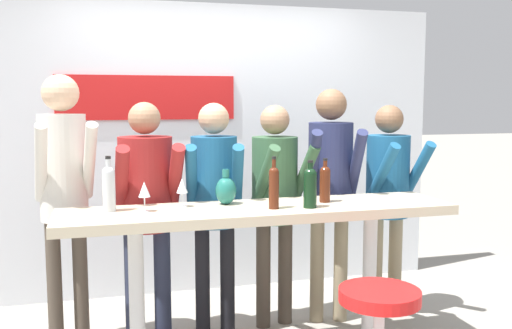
{
  "coord_description": "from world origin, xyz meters",
  "views": [
    {
      "loc": [
        -0.93,
        -3.29,
        1.65
      ],
      "look_at": [
        0.0,
        0.08,
        1.24
      ],
      "focal_mm": 40.0,
      "sensor_mm": 36.0,
      "label": 1
    }
  ],
  "objects_px": {
    "wine_bottle_0": "(109,186)",
    "person_right": "(388,186)",
    "wine_bottle_2": "(274,185)",
    "wine_glass_0": "(144,190)",
    "person_far_left": "(64,177)",
    "decorative_vase": "(226,190)",
    "tasting_table": "(260,232)",
    "person_center_right": "(330,178)",
    "person_left": "(146,196)",
    "wine_glass_1": "(182,187)",
    "bar_stool": "(379,328)",
    "wine_bottle_3": "(325,182)",
    "person_center_left": "(214,192)",
    "person_center": "(275,190)",
    "wine_bottle_1": "(310,186)"
  },
  "relations": [
    {
      "from": "wine_bottle_2",
      "to": "wine_bottle_3",
      "type": "xyz_separation_m",
      "value": [
        0.38,
        0.13,
        -0.01
      ]
    },
    {
      "from": "tasting_table",
      "to": "wine_glass_1",
      "type": "relative_size",
      "value": 13.61
    },
    {
      "from": "person_far_left",
      "to": "person_left",
      "type": "relative_size",
      "value": 1.11
    },
    {
      "from": "person_center_left",
      "to": "wine_glass_0",
      "type": "height_order",
      "value": "person_center_left"
    },
    {
      "from": "wine_bottle_3",
      "to": "wine_glass_1",
      "type": "relative_size",
      "value": 1.58
    },
    {
      "from": "wine_glass_1",
      "to": "person_center_right",
      "type": "bearing_deg",
      "value": 19.18
    },
    {
      "from": "wine_bottle_0",
      "to": "decorative_vase",
      "type": "bearing_deg",
      "value": 3.27
    },
    {
      "from": "person_center_right",
      "to": "person_center_left",
      "type": "bearing_deg",
      "value": -167.36
    },
    {
      "from": "person_center_left",
      "to": "person_center",
      "type": "height_order",
      "value": "person_center_left"
    },
    {
      "from": "wine_bottle_0",
      "to": "wine_bottle_1",
      "type": "height_order",
      "value": "wine_bottle_0"
    },
    {
      "from": "person_center_left",
      "to": "wine_bottle_3",
      "type": "height_order",
      "value": "person_center_left"
    },
    {
      "from": "person_far_left",
      "to": "wine_bottle_2",
      "type": "xyz_separation_m",
      "value": [
        1.22,
        -0.62,
        -0.01
      ]
    },
    {
      "from": "person_center_left",
      "to": "wine_glass_0",
      "type": "bearing_deg",
      "value": -126.87
    },
    {
      "from": "person_left",
      "to": "person_right",
      "type": "bearing_deg",
      "value": -2.39
    },
    {
      "from": "person_center",
      "to": "person_right",
      "type": "bearing_deg",
      "value": -12.83
    },
    {
      "from": "wine_bottle_0",
      "to": "wine_glass_1",
      "type": "height_order",
      "value": "wine_bottle_0"
    },
    {
      "from": "person_center_right",
      "to": "person_right",
      "type": "xyz_separation_m",
      "value": [
        0.47,
        0.0,
        -0.08
      ]
    },
    {
      "from": "person_center",
      "to": "wine_bottle_1",
      "type": "height_order",
      "value": "person_center"
    },
    {
      "from": "person_far_left",
      "to": "wine_glass_1",
      "type": "xyz_separation_m",
      "value": [
        0.7,
        -0.42,
        -0.03
      ]
    },
    {
      "from": "person_far_left",
      "to": "person_center_right",
      "type": "bearing_deg",
      "value": -9.43
    },
    {
      "from": "wine_bottle_3",
      "to": "wine_glass_0",
      "type": "bearing_deg",
      "value": -179.38
    },
    {
      "from": "wine_bottle_2",
      "to": "wine_bottle_3",
      "type": "height_order",
      "value": "wine_bottle_2"
    },
    {
      "from": "tasting_table",
      "to": "wine_glass_0",
      "type": "distance_m",
      "value": 0.74
    },
    {
      "from": "person_center_left",
      "to": "wine_bottle_0",
      "type": "distance_m",
      "value": 0.82
    },
    {
      "from": "person_center",
      "to": "wine_bottle_2",
      "type": "height_order",
      "value": "person_center"
    },
    {
      "from": "person_center_right",
      "to": "decorative_vase",
      "type": "height_order",
      "value": "person_center_right"
    },
    {
      "from": "person_center_right",
      "to": "wine_glass_0",
      "type": "distance_m",
      "value": 1.45
    },
    {
      "from": "wine_bottle_0",
      "to": "wine_bottle_1",
      "type": "relative_size",
      "value": 1.13
    },
    {
      "from": "tasting_table",
      "to": "person_right",
      "type": "bearing_deg",
      "value": 24.17
    },
    {
      "from": "person_left",
      "to": "person_right",
      "type": "distance_m",
      "value": 1.79
    },
    {
      "from": "person_center_right",
      "to": "person_center",
      "type": "bearing_deg",
      "value": -172.87
    },
    {
      "from": "person_center_right",
      "to": "wine_bottle_3",
      "type": "distance_m",
      "value": 0.53
    },
    {
      "from": "wine_glass_1",
      "to": "wine_bottle_1",
      "type": "bearing_deg",
      "value": -17.22
    },
    {
      "from": "decorative_vase",
      "to": "person_left",
      "type": "bearing_deg",
      "value": 141.67
    },
    {
      "from": "bar_stool",
      "to": "person_far_left",
      "type": "relative_size",
      "value": 0.36
    },
    {
      "from": "wine_bottle_0",
      "to": "person_right",
      "type": "bearing_deg",
      "value": 11.62
    },
    {
      "from": "person_left",
      "to": "wine_bottle_2",
      "type": "distance_m",
      "value": 0.93
    },
    {
      "from": "person_center_left",
      "to": "person_center",
      "type": "distance_m",
      "value": 0.45
    },
    {
      "from": "bar_stool",
      "to": "decorative_vase",
      "type": "relative_size",
      "value": 2.91
    },
    {
      "from": "tasting_table",
      "to": "wine_glass_0",
      "type": "relative_size",
      "value": 13.61
    },
    {
      "from": "wine_bottle_2",
      "to": "wine_glass_0",
      "type": "height_order",
      "value": "wine_bottle_2"
    },
    {
      "from": "person_right",
      "to": "wine_bottle_0",
      "type": "height_order",
      "value": "person_right"
    },
    {
      "from": "person_far_left",
      "to": "decorative_vase",
      "type": "xyz_separation_m",
      "value": [
        0.98,
        -0.4,
        -0.06
      ]
    },
    {
      "from": "person_center_left",
      "to": "person_center",
      "type": "relative_size",
      "value": 1.01
    },
    {
      "from": "person_center",
      "to": "decorative_vase",
      "type": "bearing_deg",
      "value": -148.29
    },
    {
      "from": "wine_glass_0",
      "to": "tasting_table",
      "type": "bearing_deg",
      "value": -2.59
    },
    {
      "from": "tasting_table",
      "to": "wine_glass_0",
      "type": "xyz_separation_m",
      "value": [
        -0.69,
        0.03,
        0.28
      ]
    },
    {
      "from": "wine_bottle_0",
      "to": "person_center_left",
      "type": "bearing_deg",
      "value": 29.93
    },
    {
      "from": "person_far_left",
      "to": "person_left",
      "type": "distance_m",
      "value": 0.54
    },
    {
      "from": "wine_bottle_1",
      "to": "wine_bottle_3",
      "type": "distance_m",
      "value": 0.22
    }
  ]
}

